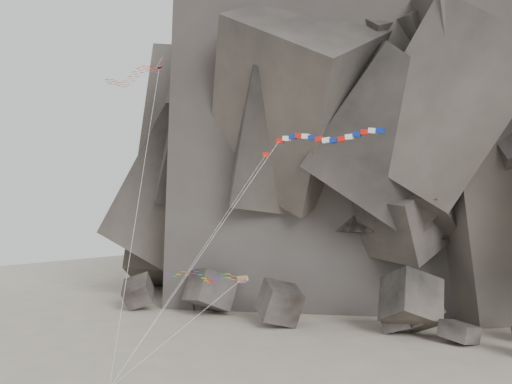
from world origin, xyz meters
The scene contains 7 objects.
ground centered at (0.00, 0.00, 0.00)m, with size 260.00×260.00×0.00m, color #AC9D8B.
headland centered at (0.00, 70.00, 42.00)m, with size 110.00×70.00×84.00m, color #534B44, non-canonical shape.
boulder_field centered at (-0.83, 32.01, 2.35)m, with size 76.93×15.54×9.93m.
delta_kite centered at (-11.85, 0.98, 32.50)m, with size 12.74×11.41×32.76m.
banner_kite centered at (11.20, 4.36, 24.33)m, with size 20.39×14.62×23.52m.
parafoil_kite centered at (-2.90, 2.74, 10.37)m, with size 12.44×12.73×9.42m.
pennant_kite centered at (4.42, -1.32, 18.30)m, with size 10.26×10.53×21.35m.
Camera 1 is at (34.68, -45.91, 17.15)m, focal length 40.00 mm.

